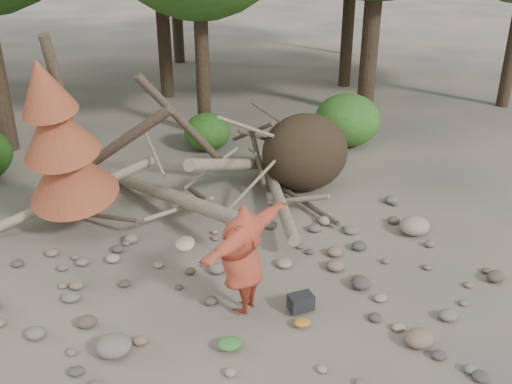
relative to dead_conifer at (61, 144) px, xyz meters
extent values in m
plane|color=#514C44|center=(3.12, -3.37, -2.11)|extent=(120.00, 120.00, 0.00)
ellipsoid|color=#332619|center=(5.72, 0.93, -1.12)|extent=(2.20, 1.87, 1.98)
cylinder|color=gray|center=(2.12, 0.33, -1.56)|extent=(2.61, 5.11, 1.08)
cylinder|color=gray|center=(3.92, 0.83, -1.21)|extent=(3.18, 3.71, 1.90)
cylinder|color=brown|center=(0.92, 1.23, -0.71)|extent=(3.08, 1.91, 2.49)
cylinder|color=gray|center=(4.72, 0.13, -1.76)|extent=(1.13, 4.98, 0.43)
cylinder|color=brown|center=(2.82, 1.43, -0.31)|extent=(2.39, 1.03, 2.89)
cylinder|color=gray|center=(0.12, 0.63, -1.41)|extent=(3.71, 0.86, 1.20)
cylinder|color=#4C3F30|center=(0.62, 0.13, -1.81)|extent=(1.52, 1.70, 0.49)
cylinder|color=gray|center=(3.32, 1.03, -1.31)|extent=(1.57, 0.85, 0.69)
cylinder|color=#4C3F30|center=(4.92, 1.53, -0.91)|extent=(1.92, 1.25, 1.10)
cylinder|color=gray|center=(1.92, 0.83, -0.61)|extent=(0.37, 1.42, 0.85)
cylinder|color=#4C3F30|center=(5.32, -0.17, -1.96)|extent=(0.79, 2.54, 0.12)
cylinder|color=gray|center=(2.32, -0.27, -1.66)|extent=(1.78, 1.11, 0.29)
cylinder|color=#4C3F30|center=(0.22, 0.43, 0.09)|extent=(0.67, 1.13, 4.35)
cone|color=brown|center=(0.06, 0.12, -0.61)|extent=(2.06, 2.13, 1.86)
cone|color=brown|center=(-0.05, -0.09, 0.39)|extent=(1.71, 1.78, 1.65)
cone|color=brown|center=(-0.14, -0.28, 1.29)|extent=(1.23, 1.30, 1.41)
cylinder|color=#38281C|center=(4.12, 5.83, 1.46)|extent=(0.44, 0.44, 7.14)
ellipsoid|color=#2B5F1B|center=(3.92, 4.43, -1.55)|extent=(1.40, 1.40, 1.12)
ellipsoid|color=#357023|center=(8.12, 3.63, -1.31)|extent=(2.00, 2.00, 1.60)
imported|color=#9A3622|center=(2.83, -3.73, -1.02)|extent=(2.29, 2.17, 2.02)
cylinder|color=#93875D|center=(1.81, -4.27, -0.26)|extent=(0.33, 0.31, 0.15)
cube|color=black|center=(3.81, -3.99, -1.97)|extent=(0.45, 0.32, 0.28)
ellipsoid|color=#336F2C|center=(2.37, -4.62, -2.04)|extent=(0.40, 0.33, 0.15)
ellipsoid|color=#AE6B1D|center=(3.68, -4.41, -2.06)|extent=(0.29, 0.23, 0.10)
ellipsoid|color=#6C655A|center=(0.61, -4.22, -1.94)|extent=(0.57, 0.51, 0.34)
ellipsoid|color=#7A614C|center=(5.33, -5.36, -1.97)|extent=(0.48, 0.43, 0.29)
ellipsoid|color=gray|center=(7.18, -2.05, -1.91)|extent=(0.66, 0.60, 0.40)
camera|label=1|loc=(0.77, -11.65, 4.00)|focal=40.00mm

